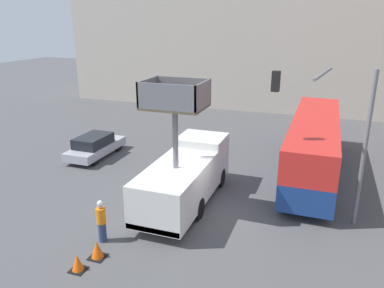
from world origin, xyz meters
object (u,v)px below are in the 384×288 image
(city_bus, at_px, (314,142))
(traffic_cone_near_truck, at_px, (78,263))
(traffic_light_pole, at_px, (333,119))
(parked_car_curbside, at_px, (95,146))
(road_worker_directing, at_px, (281,195))
(utility_truck, at_px, (186,173))
(road_worker_near_truck, at_px, (102,221))
(traffic_cone_mid_road, at_px, (97,250))

(city_bus, xyz_separation_m, traffic_cone_near_truck, (-7.30, -12.13, -1.61))
(traffic_light_pole, distance_m, parked_car_curbside, 14.99)
(road_worker_directing, distance_m, traffic_cone_near_truck, 9.21)
(utility_truck, height_order, parked_car_curbside, utility_truck)
(parked_car_curbside, bearing_deg, road_worker_directing, -15.90)
(traffic_light_pole, relative_size, road_worker_near_truck, 3.71)
(city_bus, relative_size, traffic_cone_mid_road, 17.74)
(utility_truck, relative_size, traffic_cone_near_truck, 11.55)
(road_worker_directing, relative_size, traffic_cone_near_truck, 2.80)
(traffic_cone_near_truck, bearing_deg, traffic_light_pole, 41.16)
(city_bus, relative_size, traffic_cone_near_truck, 19.55)
(traffic_cone_near_truck, xyz_separation_m, parked_car_curbside, (-6.08, 10.27, 0.44))
(road_worker_near_truck, height_order, road_worker_directing, road_worker_near_truck)
(road_worker_directing, height_order, parked_car_curbside, road_worker_directing)
(traffic_cone_near_truck, distance_m, traffic_cone_mid_road, 0.92)
(city_bus, distance_m, parked_car_curbside, 13.56)
(traffic_cone_mid_road, bearing_deg, traffic_cone_near_truck, -104.21)
(utility_truck, distance_m, city_bus, 8.14)
(city_bus, relative_size, parked_car_curbside, 2.71)
(city_bus, distance_m, traffic_cone_mid_road, 13.37)
(traffic_light_pole, distance_m, traffic_cone_mid_road, 10.82)
(city_bus, bearing_deg, utility_truck, 153.04)
(road_worker_directing, distance_m, traffic_cone_mid_road, 8.41)
(road_worker_near_truck, xyz_separation_m, traffic_cone_mid_road, (0.42, -1.02, -0.57))
(utility_truck, xyz_separation_m, road_worker_directing, (4.45, 0.60, -0.67))
(utility_truck, height_order, city_bus, utility_truck)
(city_bus, xyz_separation_m, parked_car_curbside, (-13.38, -1.86, -1.17))
(road_worker_directing, xyz_separation_m, traffic_cone_mid_road, (-6.00, -5.87, -0.55))
(traffic_light_pole, xyz_separation_m, traffic_cone_mid_road, (-7.84, -6.16, -4.21))
(road_worker_near_truck, bearing_deg, traffic_cone_near_truck, 49.72)
(city_bus, height_order, traffic_cone_mid_road, city_bus)
(utility_truck, distance_m, traffic_cone_near_truck, 6.53)
(utility_truck, relative_size, road_worker_near_truck, 4.04)
(road_worker_near_truck, relative_size, road_worker_directing, 1.02)
(parked_car_curbside, bearing_deg, utility_truck, -27.60)
(city_bus, xyz_separation_m, road_worker_directing, (-1.07, -5.36, -1.03))
(utility_truck, relative_size, parked_car_curbside, 1.60)
(traffic_light_pole, bearing_deg, traffic_cone_mid_road, -141.84)
(city_bus, xyz_separation_m, road_worker_near_truck, (-7.49, -10.21, -1.01))
(road_worker_directing, distance_m, parked_car_curbside, 12.80)
(traffic_cone_near_truck, bearing_deg, utility_truck, 73.91)
(traffic_light_pole, distance_m, road_worker_directing, 4.10)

